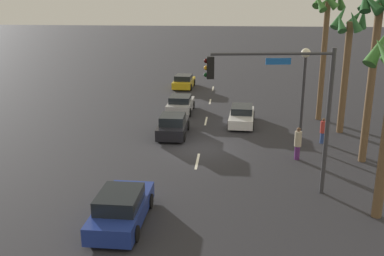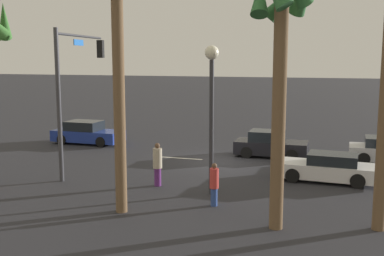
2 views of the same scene
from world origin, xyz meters
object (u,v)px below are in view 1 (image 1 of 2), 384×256
Objects in this scene: car_1 at (173,126)px; palm_tree_3 at (327,21)px; car_0 at (242,116)px; pedestrian_1 at (298,143)px; streetlamp at (304,78)px; traffic_signal at (289,98)px; palm_tree_1 at (348,43)px; pedestrian_0 at (323,130)px; car_2 at (184,82)px; car_4 at (121,208)px; palm_tree_2 at (376,30)px; car_3 at (181,104)px.

palm_tree_3 is at bearing 115.38° from car_1.
palm_tree_3 is at bearing 106.51° from car_0.
car_1 is at bearing -116.68° from pedestrian_1.
streetlamp reaches higher than car_1.
car_0 is at bearing -156.81° from pedestrian_1.
palm_tree_1 reaches higher than traffic_signal.
palm_tree_3 is (-13.38, 4.04, 2.55)m from traffic_signal.
palm_tree_1 reaches higher than car_1.
streetlamp is (-7.18, 1.77, -0.41)m from traffic_signal.
pedestrian_0 is at bearing 85.37° from car_1.
palm_tree_1 reaches higher than streetlamp.
car_2 is 0.91× the size of car_4.
car_0 is 1.09× the size of car_2.
palm_tree_2 is (3.79, 11.14, 6.55)m from car_1.
car_2 is 25.62m from traffic_signal.
car_1 is 0.42× the size of palm_tree_3.
pedestrian_1 reaches higher than car_3.
pedestrian_1 is 0.20× the size of palm_tree_2.
traffic_signal is at bearing -25.52° from palm_tree_1.
palm_tree_2 is (6.98, 6.57, 6.62)m from car_0.
car_3 is 0.67× the size of streetlamp.
car_4 is 15.69m from palm_tree_2.
car_0 is 0.75× the size of streetlamp.
car_0 is at bearing -128.64° from pedestrian_0.
streetlamp is 4.98m from palm_tree_2.
pedestrian_0 is 5.95m from palm_tree_1.
car_4 is (27.67, 0.40, 0.05)m from car_2.
car_3 is 11.94m from pedestrian_0.
car_3 is at bearing -178.14° from car_1.
palm_tree_1 is at bearing 77.87° from car_0.
car_3 is at bearing -96.59° from palm_tree_3.
palm_tree_3 is (-1.71, 5.77, 6.57)m from car_0.
car_4 is at bearing -55.27° from palm_tree_2.
pedestrian_0 reaches higher than car_2.
palm_tree_2 is at bearing 43.23° from car_0.
palm_tree_2 reaches higher than car_2.
car_4 is 0.76× the size of streetlamp.
pedestrian_1 is 11.04m from palm_tree_3.
pedestrian_1 is at bearing -17.64° from palm_tree_3.
pedestrian_0 is 0.87× the size of pedestrian_1.
car_4 is at bearing -63.46° from traffic_signal.
car_0 is 1.13× the size of car_3.
car_0 is at bearing 161.17° from car_4.
palm_tree_3 reaches higher than streetlamp.
streetlamp is (7.41, 8.27, 3.58)m from car_3.
pedestrian_1 is at bearing 63.32° from car_1.
streetlamp is 3.69m from pedestrian_0.
pedestrian_1 is 0.22× the size of palm_tree_1.
car_3 is at bearing -131.16° from palm_tree_2.
car_2 is at bearing -147.55° from pedestrian_0.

